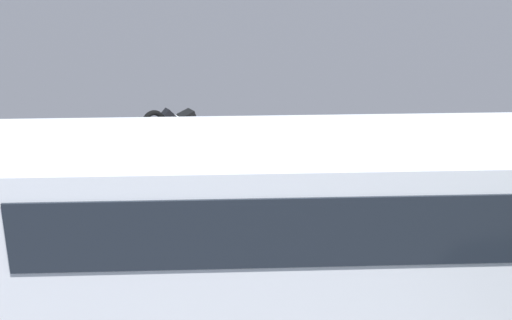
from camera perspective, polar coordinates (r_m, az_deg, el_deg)
name	(u,v)px	position (r m, az deg, el deg)	size (l,w,h in m)	color
ground_plane	(250,222)	(14.95, -0.52, -5.14)	(80.00, 80.00, 0.00)	#424247
tour_bus	(335,239)	(10.76, 6.48, -6.47)	(10.88, 3.17, 3.25)	silver
spectator_far_left	(417,190)	(14.36, 13.08, -2.44)	(0.58, 0.37, 1.70)	black
spectator_left	(362,188)	(14.05, 8.73, -2.31)	(0.58, 0.35, 1.81)	black
spectator_centre	(303,193)	(13.77, 3.91, -2.75)	(0.58, 0.35, 1.75)	black
spectator_right	(236,202)	(13.39, -1.66, -3.46)	(0.58, 0.36, 1.75)	black
spectator_far_right	(182,197)	(13.55, -6.06, -3.08)	(0.57, 0.32, 1.81)	#473823
parked_motorcycle_silver	(141,240)	(13.37, -9.39, -6.47)	(2.05, 0.58, 0.99)	black
stunt_motorcycle	(181,130)	(17.60, -6.19, 2.47)	(1.80, 1.14, 1.79)	black
traffic_cone	(273,162)	(17.39, 1.42, -0.19)	(0.34, 0.34, 0.63)	orange
bay_line_a	(416,198)	(16.51, 12.98, -3.08)	(0.15, 4.09, 0.01)	white
bay_line_b	(289,204)	(15.82, 2.71, -3.63)	(0.15, 3.77, 0.01)	white
bay_line_c	(157,210)	(15.67, -8.12, -4.07)	(0.16, 4.27, 0.01)	white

